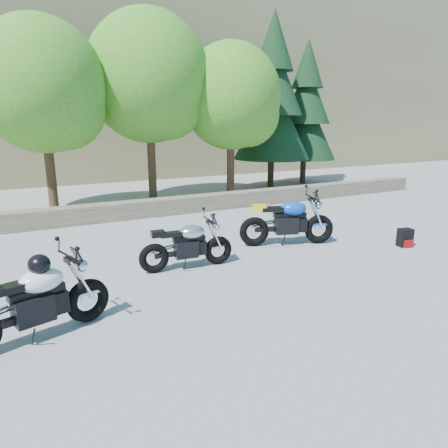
{
  "coord_description": "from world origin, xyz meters",
  "views": [
    {
      "loc": [
        -3.43,
        -5.96,
        2.75
      ],
      "look_at": [
        0.2,
        1.0,
        0.75
      ],
      "focal_mm": 32.0,
      "sensor_mm": 36.0,
      "label": 1
    }
  ],
  "objects_px": {
    "white_bike": "(33,300)",
    "backpack": "(405,238)",
    "silver_bike": "(187,246)",
    "blue_bike": "(288,222)"
  },
  "relations": [
    {
      "from": "white_bike",
      "to": "blue_bike",
      "type": "distance_m",
      "value": 5.71
    },
    {
      "from": "silver_bike",
      "to": "white_bike",
      "type": "relative_size",
      "value": 0.93
    },
    {
      "from": "silver_bike",
      "to": "backpack",
      "type": "relative_size",
      "value": 4.51
    },
    {
      "from": "silver_bike",
      "to": "backpack",
      "type": "xyz_separation_m",
      "value": [
        4.94,
        -0.99,
        -0.26
      ]
    },
    {
      "from": "white_bike",
      "to": "backpack",
      "type": "distance_m",
      "value": 7.72
    },
    {
      "from": "silver_bike",
      "to": "blue_bike",
      "type": "distance_m",
      "value": 2.66
    },
    {
      "from": "white_bike",
      "to": "backpack",
      "type": "xyz_separation_m",
      "value": [
        7.69,
        0.54,
        -0.36
      ]
    },
    {
      "from": "silver_bike",
      "to": "backpack",
      "type": "distance_m",
      "value": 5.04
    },
    {
      "from": "white_bike",
      "to": "backpack",
      "type": "bearing_deg",
      "value": -12.46
    },
    {
      "from": "white_bike",
      "to": "blue_bike",
      "type": "relative_size",
      "value": 0.93
    }
  ]
}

